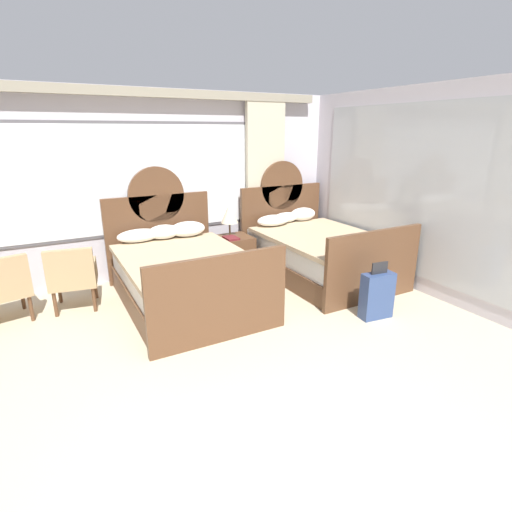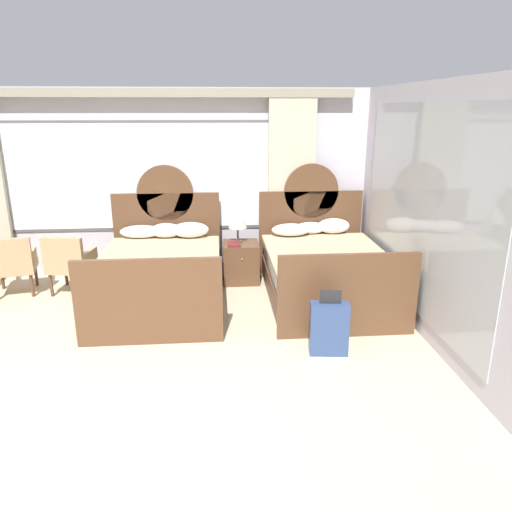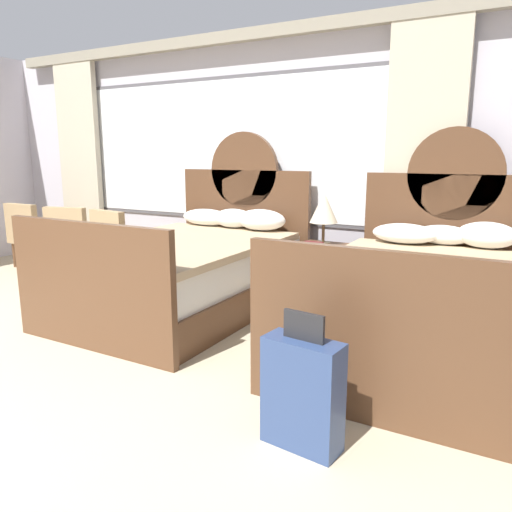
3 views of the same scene
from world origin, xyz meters
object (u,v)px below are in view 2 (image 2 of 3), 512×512
at_px(bed_near_mirror, 324,270).
at_px(table_lamp_on_nightstand, 238,218).
at_px(bed_near_window, 161,275).
at_px(suitcase_on_floor, 329,328).
at_px(armchair_by_window_centre, 13,262).
at_px(book_on_nightstand, 234,244).
at_px(armchair_by_window_left, 69,261).
at_px(nightstand_between_beds, 241,262).

bearing_deg(bed_near_mirror, table_lamp_on_nightstand, 144.40).
xyz_separation_m(bed_near_window, suitcase_on_floor, (1.84, -1.54, -0.09)).
distance_m(bed_near_mirror, suitcase_on_floor, 1.56).
bearing_deg(bed_near_window, suitcase_on_floor, -39.84).
bearing_deg(armchair_by_window_centre, bed_near_mirror, -6.07).
distance_m(bed_near_window, book_on_nightstand, 1.16).
bearing_deg(armchair_by_window_left, nightstand_between_beds, 6.73).
bearing_deg(table_lamp_on_nightstand, suitcase_on_floor, -70.62).
xyz_separation_m(bed_near_window, table_lamp_on_nightstand, (1.02, 0.78, 0.54)).
relative_size(bed_near_mirror, armchair_by_window_centre, 2.77).
relative_size(armchair_by_window_centre, suitcase_on_floor, 1.18).
distance_m(armchair_by_window_centre, suitcase_on_floor, 4.31).
bearing_deg(bed_near_window, bed_near_mirror, -0.12).
height_order(bed_near_window, armchair_by_window_centre, bed_near_window).
bearing_deg(bed_near_mirror, armchair_by_window_centre, 173.93).
height_order(bed_near_mirror, armchair_by_window_left, bed_near_mirror).
bearing_deg(nightstand_between_beds, table_lamp_on_nightstand, 116.16).
xyz_separation_m(bed_near_window, nightstand_between_beds, (1.06, 0.71, -0.09)).
height_order(bed_near_mirror, suitcase_on_floor, bed_near_mirror).
bearing_deg(armchair_by_window_left, armchair_by_window_centre, 179.95).
distance_m(bed_near_mirror, armchair_by_window_left, 3.41).
bearing_deg(suitcase_on_floor, book_on_nightstand, 112.30).
bearing_deg(book_on_nightstand, bed_near_mirror, -27.71).
bearing_deg(nightstand_between_beds, book_on_nightstand, -134.61).
bearing_deg(bed_near_window, table_lamp_on_nightstand, 37.37).
bearing_deg(suitcase_on_floor, bed_near_mirror, 79.48).
distance_m(nightstand_between_beds, table_lamp_on_nightstand, 0.64).
relative_size(armchair_by_window_left, suitcase_on_floor, 1.18).
xyz_separation_m(table_lamp_on_nightstand, suitcase_on_floor, (0.82, -2.32, -0.63)).
xyz_separation_m(bed_near_mirror, table_lamp_on_nightstand, (-1.10, 0.79, 0.54)).
distance_m(nightstand_between_beds, suitcase_on_floor, 2.37).
distance_m(bed_near_mirror, nightstand_between_beds, 1.28).
bearing_deg(table_lamp_on_nightstand, bed_near_mirror, -35.60).
relative_size(bed_near_window, table_lamp_on_nightstand, 4.59).
bearing_deg(nightstand_between_beds, bed_near_window, -146.35).
bearing_deg(armchair_by_window_centre, nightstand_between_beds, 5.11).
distance_m(bed_near_mirror, book_on_nightstand, 1.33).
distance_m(book_on_nightstand, armchair_by_window_centre, 2.97).
height_order(bed_near_window, book_on_nightstand, bed_near_window).
relative_size(bed_near_mirror, nightstand_between_beds, 3.95).
bearing_deg(armchair_by_window_centre, armchair_by_window_left, -0.05).
bearing_deg(book_on_nightstand, armchair_by_window_centre, -176.67).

